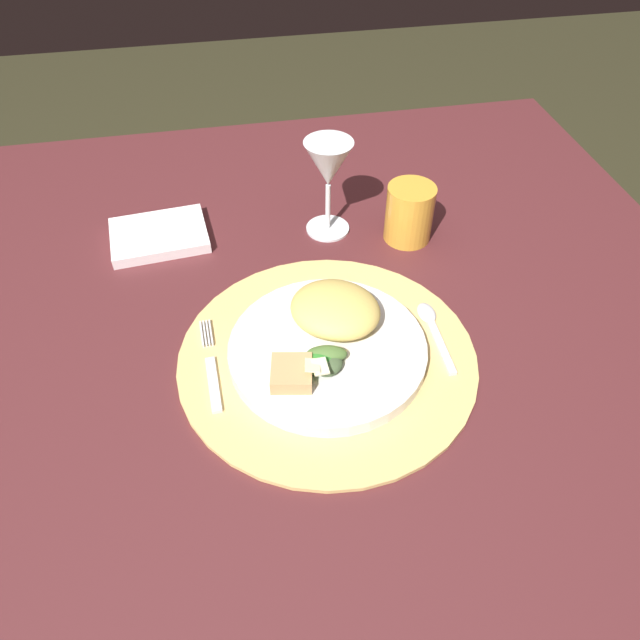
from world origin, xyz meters
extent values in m
plane|color=#2E2C1A|center=(0.00, 0.00, 0.00)|extent=(6.00, 6.00, 0.00)
cube|color=#4E2022|center=(0.00, 0.00, 0.71)|extent=(1.32, 1.07, 0.02)
cylinder|color=#4E2321|center=(0.59, 0.46, 0.35)|extent=(0.06, 0.06, 0.70)
cylinder|color=tan|center=(0.08, -0.12, 0.73)|extent=(0.38, 0.38, 0.01)
cylinder|color=silver|center=(0.08, -0.12, 0.74)|extent=(0.25, 0.25, 0.02)
ellipsoid|color=#DEBD5D|center=(0.09, -0.08, 0.77)|extent=(0.16, 0.15, 0.04)
ellipsoid|color=#2E7A28|center=(0.06, -0.15, 0.76)|extent=(0.06, 0.06, 0.02)
ellipsoid|color=#415634|center=(0.07, -0.16, 0.76)|extent=(0.05, 0.04, 0.01)
ellipsoid|color=#496B30|center=(0.07, -0.14, 0.76)|extent=(0.05, 0.03, 0.02)
cube|color=beige|center=(0.06, -0.17, 0.77)|extent=(0.02, 0.02, 0.00)
cube|color=beige|center=(0.05, -0.16, 0.77)|extent=(0.02, 0.03, 0.01)
cube|color=tan|center=(0.02, -0.16, 0.76)|extent=(0.06, 0.06, 0.02)
cube|color=silver|center=(-0.07, -0.14, 0.73)|extent=(0.02, 0.09, 0.00)
cube|color=silver|center=(-0.08, -0.05, 0.73)|extent=(0.00, 0.05, 0.00)
cube|color=silver|center=(-0.08, -0.05, 0.73)|extent=(0.00, 0.05, 0.00)
cube|color=silver|center=(-0.07, -0.05, 0.73)|extent=(0.00, 0.05, 0.00)
cube|color=silver|center=(-0.07, -0.05, 0.73)|extent=(0.00, 0.05, 0.00)
cube|color=silver|center=(0.22, -0.13, 0.73)|extent=(0.01, 0.10, 0.00)
ellipsoid|color=silver|center=(0.22, -0.07, 0.73)|extent=(0.02, 0.04, 0.01)
cube|color=white|center=(-0.13, 0.18, 0.73)|extent=(0.16, 0.13, 0.02)
cylinder|color=silver|center=(0.13, 0.15, 0.72)|extent=(0.07, 0.07, 0.00)
cylinder|color=silver|center=(0.13, 0.15, 0.77)|extent=(0.01, 0.01, 0.08)
cone|color=silver|center=(0.13, 0.15, 0.84)|extent=(0.07, 0.07, 0.07)
cylinder|color=gold|center=(0.25, 0.11, 0.77)|extent=(0.07, 0.07, 0.09)
camera|label=1|loc=(-0.03, -0.61, 1.30)|focal=33.42mm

